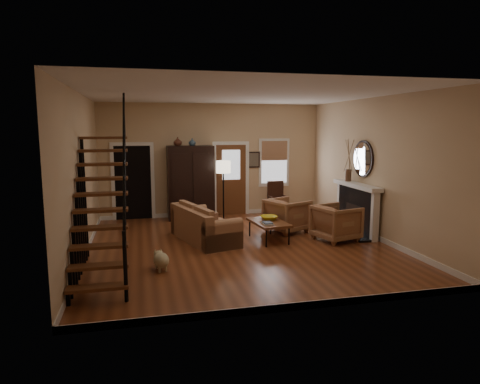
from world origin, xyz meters
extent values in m
plane|color=brown|center=(0.00, 0.00, 0.00)|extent=(7.00, 7.00, 0.00)
plane|color=white|center=(0.00, 0.00, 3.30)|extent=(7.00, 7.00, 0.00)
cube|color=#D1B086|center=(0.00, 3.50, 1.65)|extent=(6.50, 0.04, 3.30)
cube|color=#D1B086|center=(-3.25, 0.00, 1.65)|extent=(0.04, 7.00, 3.30)
cube|color=#D1B086|center=(3.25, 0.00, 1.65)|extent=(0.04, 7.00, 3.30)
cube|color=black|center=(-2.30, 3.65, 1.05)|extent=(1.00, 0.36, 2.10)
cube|color=brown|center=(0.55, 3.48, 1.05)|extent=(0.90, 0.06, 2.10)
cube|color=silver|center=(1.90, 3.47, 1.55)|extent=(0.96, 0.06, 1.46)
cube|color=black|center=(3.13, 0.50, 0.57)|extent=(0.24, 1.60, 1.15)
cube|color=white|center=(3.07, 0.50, 1.20)|extent=(0.30, 1.95, 0.10)
cylinder|color=silver|center=(3.20, 0.50, 1.85)|extent=(0.05, 0.90, 0.90)
imported|color=#4C2619|center=(-1.05, 3.05, 2.22)|extent=(0.24, 0.24, 0.25)
imported|color=#334C60|center=(-0.65, 3.05, 2.21)|extent=(0.20, 0.20, 0.21)
imported|color=gold|center=(0.81, 0.47, 0.50)|extent=(0.40, 0.40, 0.10)
imported|color=brown|center=(2.29, -0.04, 0.42)|extent=(1.12, 1.10, 0.83)
imported|color=brown|center=(1.46, 1.01, 0.42)|extent=(1.22, 1.20, 0.84)
camera|label=1|loc=(-2.12, -8.96, 2.59)|focal=32.00mm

